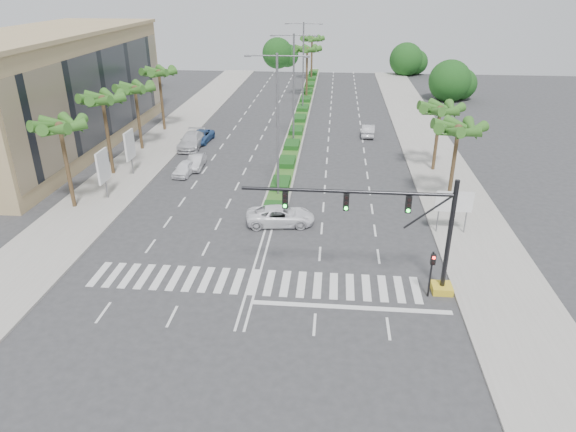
{
  "coord_description": "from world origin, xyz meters",
  "views": [
    {
      "loc": [
        4.68,
        -27.02,
        17.19
      ],
      "look_at": [
        1.84,
        3.53,
        3.0
      ],
      "focal_mm": 32.0,
      "sensor_mm": 36.0,
      "label": 1
    }
  ],
  "objects_px": {
    "car_parked_a": "(185,168)",
    "car_right": "(368,130)",
    "car_parked_b": "(196,162)",
    "car_parked_c": "(201,136)",
    "car_crossing": "(280,216)",
    "car_parked_d": "(191,141)"
  },
  "relations": [
    {
      "from": "car_parked_a",
      "to": "car_parked_c",
      "type": "height_order",
      "value": "car_parked_c"
    },
    {
      "from": "car_parked_a",
      "to": "car_crossing",
      "type": "relative_size",
      "value": 0.72
    },
    {
      "from": "car_parked_d",
      "to": "car_crossing",
      "type": "distance_m",
      "value": 22.32
    },
    {
      "from": "car_parked_c",
      "to": "car_parked_d",
      "type": "bearing_deg",
      "value": -96.75
    },
    {
      "from": "car_parked_b",
      "to": "car_crossing",
      "type": "height_order",
      "value": "car_crossing"
    },
    {
      "from": "car_parked_a",
      "to": "car_right",
      "type": "distance_m",
      "value": 23.86
    },
    {
      "from": "car_parked_c",
      "to": "car_right",
      "type": "distance_m",
      "value": 19.97
    },
    {
      "from": "car_parked_c",
      "to": "car_parked_d",
      "type": "distance_m",
      "value": 2.3
    },
    {
      "from": "car_parked_a",
      "to": "car_parked_d",
      "type": "bearing_deg",
      "value": 105.75
    },
    {
      "from": "car_parked_b",
      "to": "car_parked_d",
      "type": "distance_m",
      "value": 6.97
    },
    {
      "from": "car_parked_a",
      "to": "car_crossing",
      "type": "distance_m",
      "value": 14.55
    },
    {
      "from": "car_parked_c",
      "to": "car_parked_d",
      "type": "relative_size",
      "value": 0.84
    },
    {
      "from": "car_right",
      "to": "car_crossing",
      "type": "bearing_deg",
      "value": 77.03
    },
    {
      "from": "car_parked_b",
      "to": "car_parked_d",
      "type": "bearing_deg",
      "value": 106.21
    },
    {
      "from": "car_parked_c",
      "to": "car_parked_d",
      "type": "xyz_separation_m",
      "value": [
        -0.46,
        -2.24,
        0.16
      ]
    },
    {
      "from": "car_parked_a",
      "to": "car_parked_b",
      "type": "height_order",
      "value": "car_parked_b"
    },
    {
      "from": "car_parked_c",
      "to": "car_right",
      "type": "relative_size",
      "value": 1.11
    },
    {
      "from": "car_right",
      "to": "car_parked_c",
      "type": "bearing_deg",
      "value": 17.1
    },
    {
      "from": "car_parked_d",
      "to": "car_crossing",
      "type": "xyz_separation_m",
      "value": [
        12.02,
        -18.81,
        -0.09
      ]
    },
    {
      "from": "car_parked_c",
      "to": "car_crossing",
      "type": "height_order",
      "value": "car_crossing"
    },
    {
      "from": "car_parked_a",
      "to": "car_parked_d",
      "type": "distance_m",
      "value": 8.78
    },
    {
      "from": "car_parked_c",
      "to": "car_parked_d",
      "type": "height_order",
      "value": "car_parked_d"
    }
  ]
}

